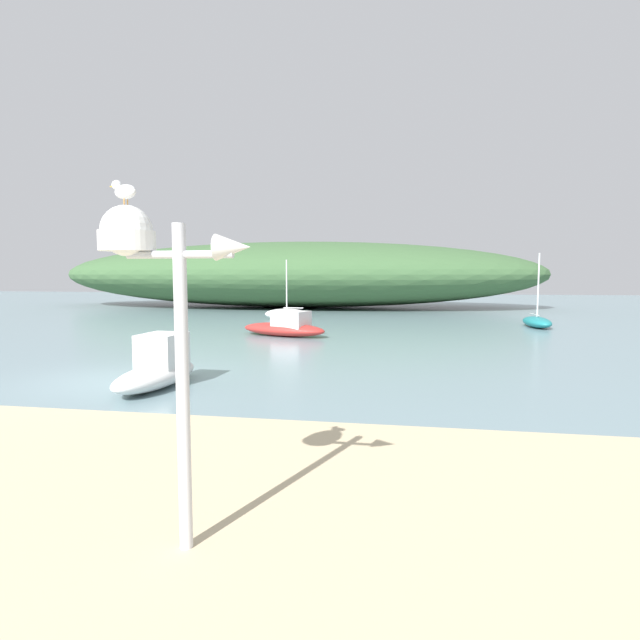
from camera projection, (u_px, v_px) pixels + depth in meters
name	position (u px, v px, depth m)	size (l,w,h in m)	color
ground_plane	(117.00, 379.00, 13.15)	(120.00, 120.00, 0.00)	gray
distant_hill	(293.00, 275.00, 42.51)	(40.60, 14.45, 5.39)	#3D6038
mast_structure	(149.00, 269.00, 4.51)	(1.39, 0.49, 3.13)	silver
seagull_on_radar	(124.00, 190.00, 4.49)	(0.31, 0.16, 0.22)	orange
sailboat_off_point	(287.00, 314.00, 30.26)	(2.71, 1.04, 3.57)	white
motorboat_outer_mooring	(158.00, 368.00, 12.30)	(1.30, 3.27, 1.26)	white
sailboat_centre_water	(537.00, 322.00, 25.99)	(1.35, 3.09, 3.79)	teal
motorboat_near_shore	(285.00, 327.00, 22.34)	(4.34, 2.68, 1.12)	#B72D28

